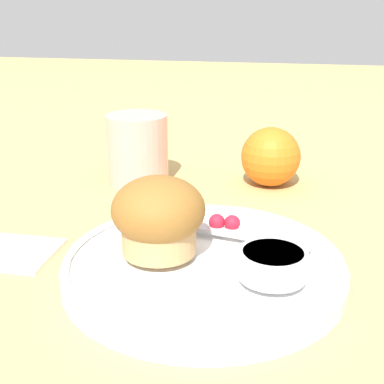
{
  "coord_description": "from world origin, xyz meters",
  "views": [
    {
      "loc": [
        0.05,
        -0.42,
        0.22
      ],
      "look_at": [
        -0.03,
        0.02,
        0.06
      ],
      "focal_mm": 50.0,
      "sensor_mm": 36.0,
      "label": 1
    }
  ],
  "objects_px": {
    "butter_knife": "(228,232)",
    "juice_glass": "(138,149)",
    "muffin": "(158,216)",
    "orange_fruit": "(271,157)"
  },
  "relations": [
    {
      "from": "muffin",
      "to": "orange_fruit",
      "type": "height_order",
      "value": "muffin"
    },
    {
      "from": "juice_glass",
      "to": "orange_fruit",
      "type": "bearing_deg",
      "value": 7.9
    },
    {
      "from": "butter_knife",
      "to": "orange_fruit",
      "type": "relative_size",
      "value": 2.15
    },
    {
      "from": "butter_knife",
      "to": "juice_glass",
      "type": "xyz_separation_m",
      "value": [
        -0.14,
        0.17,
        0.02
      ]
    },
    {
      "from": "muffin",
      "to": "juice_glass",
      "type": "relative_size",
      "value": 0.9
    },
    {
      "from": "butter_knife",
      "to": "juice_glass",
      "type": "distance_m",
      "value": 0.22
    },
    {
      "from": "orange_fruit",
      "to": "juice_glass",
      "type": "bearing_deg",
      "value": -172.1
    },
    {
      "from": "juice_glass",
      "to": "butter_knife",
      "type": "bearing_deg",
      "value": -52.18
    },
    {
      "from": "juice_glass",
      "to": "muffin",
      "type": "bearing_deg",
      "value": -69.2
    },
    {
      "from": "muffin",
      "to": "orange_fruit",
      "type": "bearing_deg",
      "value": 72.1
    }
  ]
}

